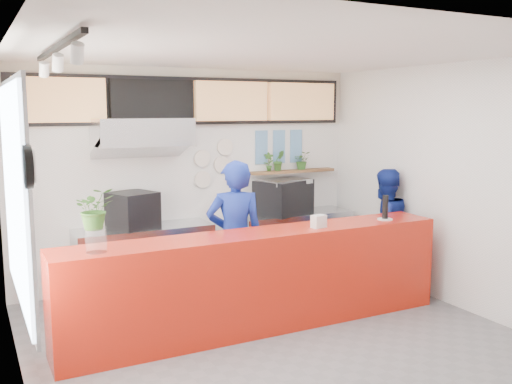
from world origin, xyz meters
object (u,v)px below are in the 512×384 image
object	(u,v)px
espresso_machine	(283,197)
staff_right	(384,228)
staff_center	(235,238)
panini_oven	(133,210)
pepper_mill	(385,207)
service_counter	(260,280)

from	to	relation	value
espresso_machine	staff_right	distance (m)	1.53
espresso_machine	staff_center	xyz separation A→B (m)	(-1.39, -1.28, -0.22)
staff_center	staff_right	bearing A→B (deg)	-159.96
panini_oven	pepper_mill	world-z (taller)	pepper_mill
service_counter	pepper_mill	distance (m)	1.83
staff_right	espresso_machine	bearing A→B (deg)	-48.51
panini_oven	service_counter	bearing A→B (deg)	-83.84
staff_right	pepper_mill	xyz separation A→B (m)	(-0.57, -0.70, 0.44)
panini_oven	espresso_machine	world-z (taller)	espresso_machine
staff_right	staff_center	bearing A→B (deg)	5.61
service_counter	staff_center	xyz separation A→B (m)	(-0.06, 0.52, 0.38)
espresso_machine	pepper_mill	size ratio (longest dim) A/B	2.73
panini_oven	pepper_mill	size ratio (longest dim) A/B	1.82
panini_oven	pepper_mill	xyz separation A→B (m)	(2.62, -1.87, 0.12)
service_counter	staff_right	size ratio (longest dim) A/B	2.76
panini_oven	staff_right	distance (m)	3.41
staff_center	espresso_machine	bearing A→B (deg)	-119.99
espresso_machine	staff_right	world-z (taller)	staff_right
espresso_machine	staff_center	world-z (taller)	staff_center
espresso_machine	pepper_mill	world-z (taller)	espresso_machine
staff_center	staff_right	size ratio (longest dim) A/B	1.14
panini_oven	staff_center	bearing A→B (deg)	-76.97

